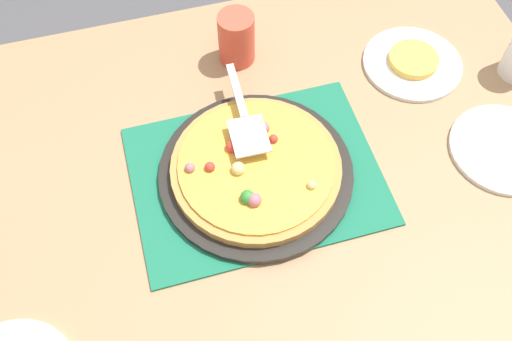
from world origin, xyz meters
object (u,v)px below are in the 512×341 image
object	(u,v)px
plate_near_left	(412,64)
pizza	(256,167)
pizza_server	(244,116)
served_slice_left	(414,59)
cup_near	(236,38)
pizza_pan	(256,172)
plate_side	(504,149)

from	to	relation	value
plate_near_left	pizza	bearing A→B (deg)	24.11
plate_near_left	pizza_server	size ratio (longest dim) A/B	0.95
served_slice_left	cup_near	distance (m)	0.40
pizza_pan	pizza_server	bearing A→B (deg)	-92.16
served_slice_left	pizza_server	distance (m)	0.42
plate_side	cup_near	distance (m)	0.60
pizza_server	pizza_pan	bearing A→B (deg)	87.84
pizza_pan	plate_near_left	distance (m)	0.46
pizza_pan	served_slice_left	distance (m)	0.46
pizza	plate_side	xyz separation A→B (m)	(-0.50, 0.08, -0.03)
pizza	cup_near	distance (m)	0.32
served_slice_left	cup_near	world-z (taller)	cup_near
plate_side	served_slice_left	world-z (taller)	served_slice_left
pizza_pan	plate_near_left	size ratio (longest dim) A/B	1.73
pizza	plate_side	bearing A→B (deg)	171.31
cup_near	pizza_server	world-z (taller)	cup_near
pizza	pizza_server	size ratio (longest dim) A/B	1.43
cup_near	plate_near_left	bearing A→B (deg)	161.03
pizza_pan	plate_near_left	xyz separation A→B (m)	(-0.42, -0.19, -0.01)
plate_near_left	pizza_server	world-z (taller)	pizza_server
plate_near_left	pizza_server	distance (m)	0.43
pizza_server	plate_near_left	bearing A→B (deg)	-167.88
plate_side	cup_near	size ratio (longest dim) A/B	1.83
plate_near_left	cup_near	bearing A→B (deg)	-18.97
plate_side	pizza_pan	bearing A→B (deg)	-8.76
plate_near_left	plate_side	world-z (taller)	same
served_slice_left	pizza_server	world-z (taller)	pizza_server
pizza	plate_near_left	bearing A→B (deg)	-155.89
pizza_server	pizza	bearing A→B (deg)	87.25
pizza	served_slice_left	xyz separation A→B (m)	(-0.42, -0.19, -0.02)
pizza_pan	pizza	distance (m)	0.02
plate_side	pizza_server	size ratio (longest dim) A/B	0.95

